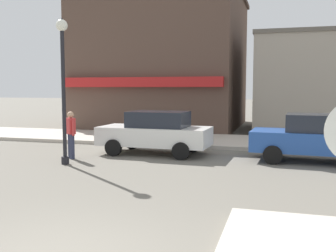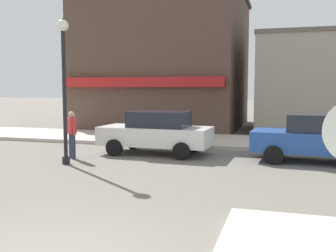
# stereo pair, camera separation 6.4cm
# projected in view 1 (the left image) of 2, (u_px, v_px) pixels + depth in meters

# --- Properties ---
(kerb_far) EXTENTS (80.00, 4.00, 0.15)m
(kerb_far) POSITION_uv_depth(u_px,v_px,m) (211.00, 141.00, 17.34)
(kerb_far) COLOR beige
(kerb_far) RESTS_ON ground
(lamp_post) EXTENTS (0.36, 0.36, 4.54)m
(lamp_post) POSITION_uv_depth(u_px,v_px,m) (63.00, 70.00, 12.13)
(lamp_post) COLOR black
(lamp_post) RESTS_ON ground
(parked_car_nearest) EXTENTS (4.05, 1.98, 1.56)m
(parked_car_nearest) POSITION_uv_depth(u_px,v_px,m) (155.00, 132.00, 14.23)
(parked_car_nearest) COLOR white
(parked_car_nearest) RESTS_ON ground
(parked_car_second) EXTENTS (4.10, 2.07, 1.56)m
(parked_car_second) POSITION_uv_depth(u_px,v_px,m) (316.00, 137.00, 12.68)
(parked_car_second) COLOR #234C9E
(parked_car_second) RESTS_ON ground
(pedestrian_crossing_near) EXTENTS (0.48, 0.42, 1.61)m
(pedestrian_crossing_near) POSITION_uv_depth(u_px,v_px,m) (71.00, 133.00, 13.32)
(pedestrian_crossing_near) COLOR #2D334C
(pedestrian_crossing_near) RESTS_ON ground
(building_corner_shop) EXTENTS (9.26, 10.02, 8.13)m
(building_corner_shop) POSITION_uv_depth(u_px,v_px,m) (167.00, 61.00, 24.53)
(building_corner_shop) COLOR brown
(building_corner_shop) RESTS_ON ground
(building_storefront_left_near) EXTENTS (6.10, 6.76, 5.23)m
(building_storefront_left_near) POSITION_uv_depth(u_px,v_px,m) (313.00, 84.00, 21.54)
(building_storefront_left_near) COLOR #9E9384
(building_storefront_left_near) RESTS_ON ground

